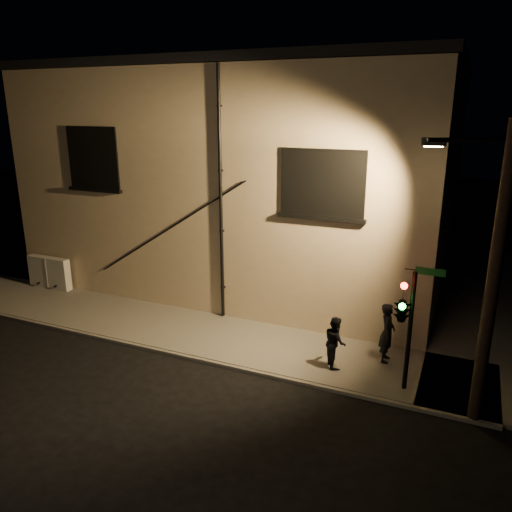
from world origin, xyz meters
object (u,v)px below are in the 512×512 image
at_px(pedestrian_a, 387,333).
at_px(traffic_signal, 403,309).
at_px(pedestrian_b, 335,342).
at_px(utility_cabinet, 50,272).
at_px(streetlamp_pole, 489,271).

xyz_separation_m(pedestrian_a, traffic_signal, (0.51, -1.41, 1.37)).
bearing_deg(pedestrian_a, traffic_signal, -163.86).
height_order(pedestrian_a, pedestrian_b, pedestrian_a).
height_order(utility_cabinet, traffic_signal, traffic_signal).
relative_size(utility_cabinet, streetlamp_pole, 0.28).
relative_size(traffic_signal, streetlamp_pole, 0.48).
xyz_separation_m(traffic_signal, streetlamp_pole, (1.79, -0.43, 1.35)).
bearing_deg(utility_cabinet, streetlamp_pole, -9.22).
bearing_deg(traffic_signal, pedestrian_a, 110.02).
bearing_deg(streetlamp_pole, traffic_signal, 166.61).
height_order(pedestrian_b, traffic_signal, traffic_signal).
bearing_deg(streetlamp_pole, pedestrian_a, 141.45).
bearing_deg(pedestrian_b, utility_cabinet, 52.79).
relative_size(utility_cabinet, pedestrian_b, 1.31).
bearing_deg(traffic_signal, pedestrian_b, 163.49).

